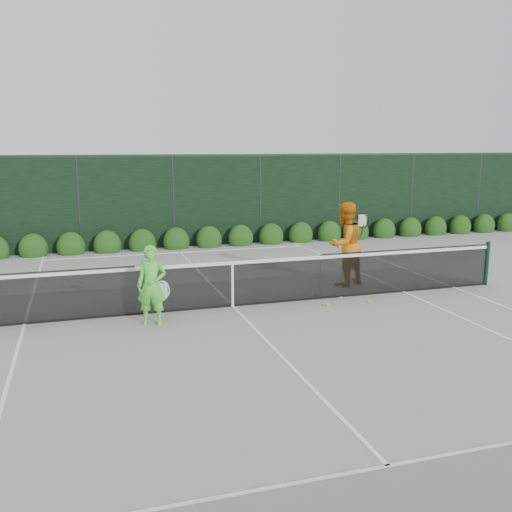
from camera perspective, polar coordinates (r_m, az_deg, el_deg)
name	(u,v)px	position (r m, az deg, el deg)	size (l,w,h in m)	color
ground	(233,306)	(12.13, -2.35, -5.07)	(80.00, 80.00, 0.00)	gray
tennis_net	(231,282)	(11.99, -2.48, -2.64)	(12.90, 0.10, 1.07)	#113422
player_woman	(152,286)	(10.93, -10.37, -2.92)	(0.67, 0.52, 1.53)	#58DA40
player_man	(345,244)	(13.92, 8.88, 1.20)	(1.20, 1.08, 2.03)	orange
court_lines	(233,306)	(12.13, -2.35, -5.04)	(11.03, 23.83, 0.01)	white
windscreen_fence	(275,261)	(9.25, 1.93, -0.53)	(32.00, 21.07, 3.06)	black
hedge_row	(176,242)	(18.92, -7.98, 1.44)	(31.66, 0.65, 0.94)	#183A0F
tennis_balls	(309,297)	(12.82, 5.32, -4.06)	(4.32, 1.81, 0.07)	#B0DF31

